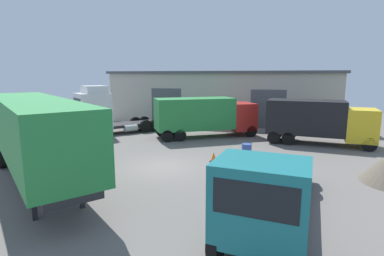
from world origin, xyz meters
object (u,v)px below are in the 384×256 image
Objects in this scene: tractor_unit_white at (100,112)px; oil_drum at (247,151)px; box_truck_yellow at (318,120)px; flatbed_truck_teal at (267,195)px; container_trailer_green at (35,130)px; box_truck_red at (205,115)px; traffic_cone at (214,157)px.

tractor_unit_white is 13.03m from oil_drum.
tractor_unit_white is 0.93× the size of box_truck_yellow.
box_truck_yellow is at bearing 133.79° from tractor_unit_white.
flatbed_truck_teal is at bearing 87.00° from tractor_unit_white.
flatbed_truck_teal is 14.21m from box_truck_yellow.
container_trailer_green reaches higher than box_truck_red.
box_truck_red is 8.38m from box_truck_yellow.
oil_drum is (8.59, 6.98, -2.05)m from container_trailer_green.
container_trailer_green reaches higher than oil_drum.
traffic_cone is at bearing 103.55° from tractor_unit_white.
flatbed_truck_teal is at bearing -96.21° from box_truck_yellow.
oil_drum is at bearing 111.74° from tractor_unit_white.
box_truck_yellow is 9.09m from traffic_cone.
tractor_unit_white is at bearing 162.61° from oil_drum.
container_trailer_green reaches higher than flatbed_truck_teal.
box_truck_red is 7.22m from traffic_cone.
container_trailer_green is 19.51× the size of traffic_cone.
box_truck_red is at bearing 125.30° from oil_drum.
traffic_cone is (6.84, 5.77, -2.24)m from container_trailer_green.
container_trailer_green is (3.76, -10.85, 0.59)m from tractor_unit_white.
traffic_cone is (2.16, -6.72, -1.54)m from box_truck_red.
traffic_cone is (-1.74, -1.21, -0.19)m from oil_drum.
box_truck_yellow reaches higher than oil_drum.
tractor_unit_white is 7.77× the size of oil_drum.
container_trailer_green is at bearing 58.26° from tractor_unit_white.
flatbed_truck_teal is (13.84, -12.52, -0.60)m from tractor_unit_white.
box_truck_yellow is (13.06, 12.22, -0.71)m from container_trailer_green.
box_truck_red reaches higher than traffic_cone.
flatbed_truck_teal is 1.02× the size of box_truck_red.
container_trailer_green is 10.28m from flatbed_truck_teal.
box_truck_red is at bearing -153.07° from flatbed_truck_teal.
oil_drum is (3.90, -5.51, -1.35)m from box_truck_red.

